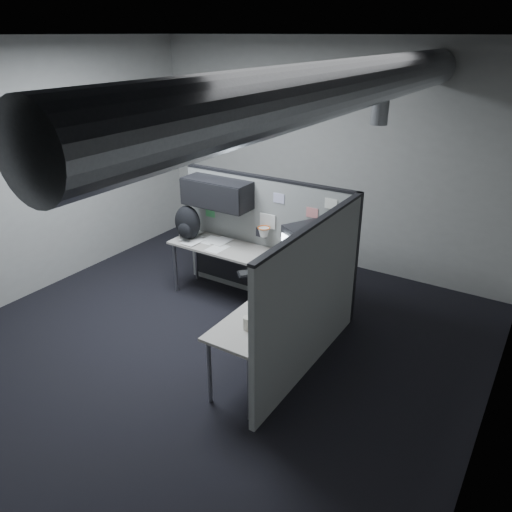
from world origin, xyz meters
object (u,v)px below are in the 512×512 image
Objects in this scene: desk at (257,275)px; phone at (270,312)px; monitor at (309,249)px; keyboard at (259,273)px; backpack at (187,223)px.

desk is 9.80× the size of phone.
monitor is at bearing 101.52° from phone.
backpack is (-1.35, 0.40, 0.20)m from keyboard.
phone is at bearing -50.70° from keyboard.
keyboard is at bearing 133.63° from phone.
phone reaches higher than keyboard.
keyboard is (-0.43, -0.38, -0.25)m from monitor.
phone is 2.21m from backpack.
desk is at bearing -14.21° from backpack.
desk is 1.12m from phone.
desk is 5.05× the size of keyboard.
phone is at bearing -51.05° from desk.
desk is at bearing 127.40° from keyboard.
keyboard is at bearing -52.58° from desk.
backpack reaches higher than phone.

